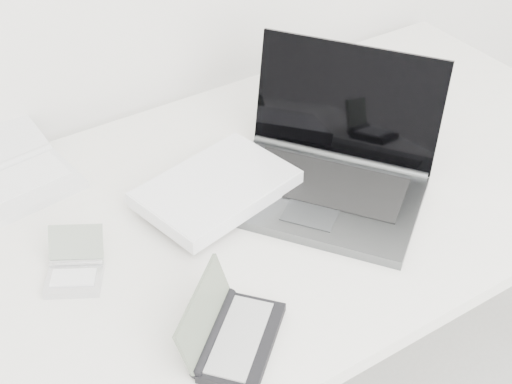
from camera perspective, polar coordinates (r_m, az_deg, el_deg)
desk at (r=1.38m, az=0.15°, el=-2.12°), size 1.60×0.80×0.73m
laptop_large at (r=1.35m, az=2.64°, el=1.27°), size 0.58×0.48×0.24m
netbook_open_white at (r=1.47m, az=-19.19°, el=1.30°), size 0.25×0.31×0.06m
pda_silver at (r=1.23m, az=-14.29°, el=-6.04°), size 0.13×0.14×0.07m
palmtop_charcoal at (r=1.10m, az=-2.00°, el=-11.30°), size 0.21×0.20×0.10m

